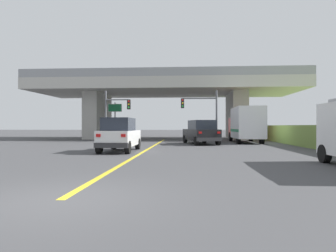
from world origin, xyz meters
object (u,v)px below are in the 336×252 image
at_px(suv_lead, 120,135).
at_px(traffic_signal_farside, 114,111).
at_px(traffic_signal_nearside, 203,109).
at_px(highway_sign, 115,112).
at_px(suv_crossing, 201,132).
at_px(box_truck, 246,125).

distance_m(suv_lead, traffic_signal_farside, 11.83).
relative_size(traffic_signal_nearside, highway_sign, 1.18).
xyz_separation_m(suv_crossing, box_truck, (4.23, 2.56, 0.66)).
bearing_deg(suv_crossing, traffic_signal_farside, 141.94).
relative_size(traffic_signal_nearside, traffic_signal_farside, 1.00).
height_order(suv_lead, box_truck, box_truck).
bearing_deg(suv_crossing, box_truck, 16.84).
xyz_separation_m(box_truck, traffic_signal_farside, (-12.57, 1.10, 1.39)).
relative_size(suv_crossing, traffic_signal_nearside, 1.02).
xyz_separation_m(suv_crossing, highway_sign, (-9.58, 8.81, 2.12)).
relative_size(box_truck, highway_sign, 1.57).
relative_size(suv_crossing, highway_sign, 1.20).
bearing_deg(traffic_signal_nearside, suv_crossing, -95.82).
xyz_separation_m(traffic_signal_farside, highway_sign, (-1.23, 5.15, 0.07)).
relative_size(box_truck, traffic_signal_farside, 1.33).
height_order(traffic_signal_nearside, traffic_signal_farside, traffic_signal_nearside).
distance_m(box_truck, traffic_signal_nearside, 4.42).
height_order(box_truck, traffic_signal_nearside, traffic_signal_nearside).
height_order(suv_lead, highway_sign, highway_sign).
bearing_deg(box_truck, highway_sign, 155.64).
distance_m(suv_lead, suv_crossing, 9.19).
distance_m(suv_lead, box_truck, 13.86).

